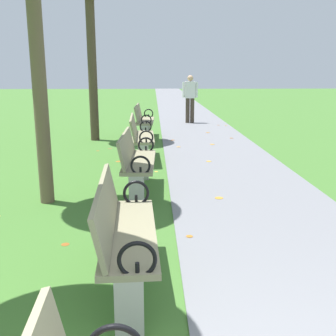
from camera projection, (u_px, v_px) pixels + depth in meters
paved_walkway at (183, 110)px, 18.79m from camera, size 2.31×44.00×0.02m
park_bench_2 at (123, 232)px, 3.48m from camera, size 0.54×1.62×0.90m
park_bench_3 at (136, 161)px, 6.17m from camera, size 0.52×1.61×0.90m
park_bench_4 at (140, 137)px, 8.39m from camera, size 0.51×1.61×0.90m
park_bench_5 at (143, 120)px, 11.08m from camera, size 0.52×1.61×0.90m
pedestrian_walking at (190, 96)px, 14.10m from camera, size 0.53×0.23×1.62m
scattered_leaves at (155, 158)px, 8.63m from camera, size 4.76×12.57×0.02m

